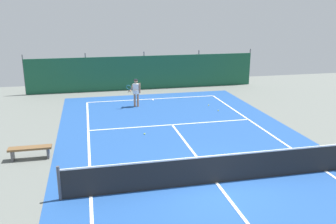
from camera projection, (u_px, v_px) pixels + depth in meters
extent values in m
plane|color=slate|center=(216.00, 183.00, 12.03)|extent=(36.00, 36.00, 0.00)
cube|color=#1E478C|center=(216.00, 183.00, 12.03)|extent=(11.02, 26.60, 0.01)
cube|color=white|center=(152.00, 99.00, 23.19)|extent=(8.22, 0.10, 0.01)
cube|color=white|center=(91.00, 196.00, 11.16)|extent=(0.10, 23.80, 0.01)
cube|color=white|center=(325.00, 171.00, 12.90)|extent=(0.10, 23.80, 0.01)
cube|color=white|center=(172.00, 125.00, 18.03)|extent=(8.22, 0.10, 0.01)
cube|color=white|center=(216.00, 183.00, 12.03)|extent=(0.10, 12.80, 0.01)
cube|color=white|center=(153.00, 100.00, 23.05)|extent=(0.10, 0.30, 0.01)
cube|color=black|center=(217.00, 170.00, 11.90)|extent=(9.92, 0.03, 0.95)
cube|color=white|center=(217.00, 156.00, 11.76)|extent=(9.92, 0.04, 0.05)
cylinder|color=#47474C|center=(59.00, 183.00, 10.82)|extent=(0.10, 0.10, 1.10)
cube|color=#195138|center=(144.00, 73.00, 25.77)|extent=(16.22, 0.06, 2.40)
cylinder|color=#595B60|center=(24.00, 75.00, 24.07)|extent=(0.08, 0.08, 2.70)
cylinder|color=#595B60|center=(86.00, 73.00, 24.93)|extent=(0.08, 0.08, 2.70)
cylinder|color=#595B60|center=(144.00, 70.00, 25.78)|extent=(0.08, 0.08, 2.70)
cylinder|color=#595B60|center=(199.00, 69.00, 26.64)|extent=(0.08, 0.08, 2.70)
cylinder|color=#595B60|center=(249.00, 67.00, 27.50)|extent=(0.08, 0.08, 2.70)
cube|color=#234C1E|center=(143.00, 80.00, 26.51)|extent=(14.60, 0.70, 1.10)
cylinder|color=#9E7051|center=(138.00, 100.00, 21.31)|extent=(0.12, 0.12, 0.82)
cylinder|color=#9E7051|center=(135.00, 100.00, 21.36)|extent=(0.12, 0.12, 0.82)
cylinder|color=white|center=(136.00, 92.00, 21.20)|extent=(0.40, 0.40, 0.22)
cube|color=white|center=(136.00, 88.00, 21.15)|extent=(0.41, 0.35, 0.56)
sphere|color=#9E7051|center=(136.00, 81.00, 21.03)|extent=(0.22, 0.22, 0.22)
cylinder|color=black|center=(136.00, 80.00, 21.00)|extent=(0.23, 0.23, 0.04)
cylinder|color=#9E7051|center=(140.00, 88.00, 21.08)|extent=(0.09, 0.09, 0.58)
cylinder|color=#9E7051|center=(132.00, 88.00, 21.09)|extent=(0.33, 0.50, 0.41)
cylinder|color=black|center=(129.00, 91.00, 20.86)|extent=(0.16, 0.26, 0.13)
torus|color=teal|center=(129.00, 87.00, 20.80)|extent=(0.33, 0.26, 0.29)
sphere|color=#CCDB33|center=(209.00, 105.00, 21.61)|extent=(0.07, 0.07, 0.07)
sphere|color=#CCDB33|center=(218.00, 110.00, 20.49)|extent=(0.07, 0.07, 0.07)
sphere|color=#CCDB33|center=(145.00, 134.00, 16.65)|extent=(0.07, 0.07, 0.07)
cube|color=maroon|center=(124.00, 73.00, 28.43)|extent=(1.93, 4.25, 0.80)
cube|color=#2D333D|center=(123.00, 64.00, 28.25)|extent=(1.59, 1.94, 0.56)
cylinder|color=black|center=(137.00, 81.00, 27.48)|extent=(0.24, 0.65, 0.64)
cylinder|color=black|center=(113.00, 82.00, 27.15)|extent=(0.24, 0.65, 0.64)
cylinder|color=black|center=(133.00, 75.00, 29.94)|extent=(0.24, 0.65, 0.64)
cylinder|color=black|center=(112.00, 76.00, 29.61)|extent=(0.24, 0.65, 0.64)
cube|color=brown|center=(30.00, 148.00, 13.83)|extent=(1.60, 0.40, 0.08)
cube|color=#4C4C51|center=(13.00, 155.00, 13.75)|extent=(0.08, 0.36, 0.45)
cube|color=#4C4C51|center=(48.00, 152.00, 14.03)|extent=(0.08, 0.36, 0.45)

